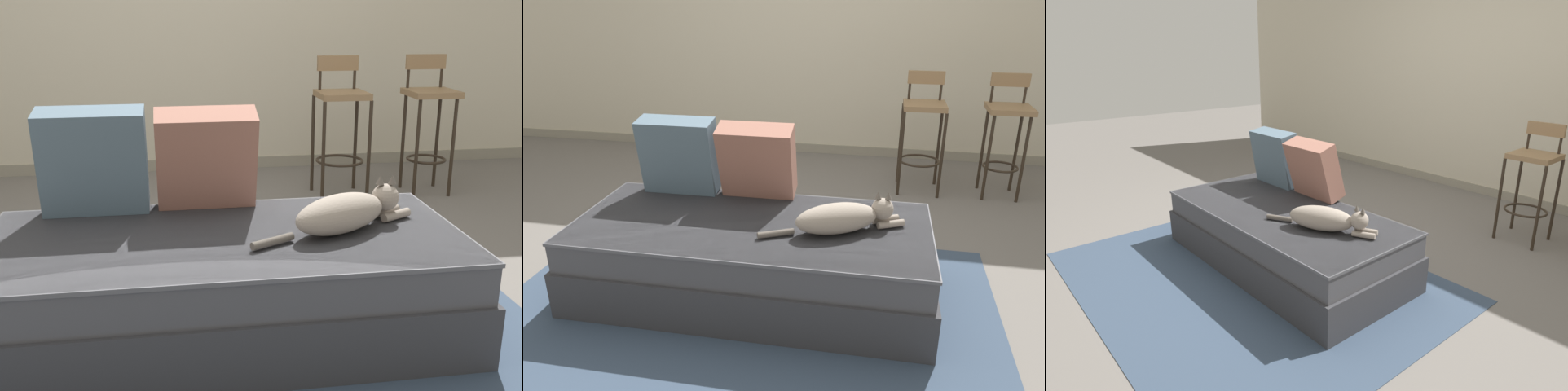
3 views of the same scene
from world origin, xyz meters
TOP-DOWN VIEW (x-y plane):
  - ground_plane at (0.00, 0.00)m, footprint 16.00×16.00m
  - wall_back_panel at (0.00, 2.25)m, footprint 8.00×0.10m
  - wall_baseboard_trim at (0.00, 2.20)m, footprint 8.00×0.02m
  - area_rug at (0.00, -0.70)m, footprint 2.55×1.97m
  - couch at (0.00, -0.40)m, footprint 1.85×0.88m
  - throw_pillow_corner at (-0.51, -0.07)m, footprint 0.43×0.22m
  - throw_pillow_middle at (-0.05, -0.07)m, footprint 0.42×0.27m
  - cat at (0.47, -0.42)m, footprint 0.70×0.37m
  - bar_stool_near_window at (0.93, 1.36)m, footprint 0.33×0.33m
  - bar_stool_by_doorway at (1.56, 1.36)m, footprint 0.32×0.32m

SIDE VIEW (x-z plane):
  - ground_plane at x=0.00m, z-range 0.00..0.00m
  - area_rug at x=0.00m, z-range 0.00..0.01m
  - wall_baseboard_trim at x=0.00m, z-range 0.00..0.09m
  - couch at x=0.00m, z-range 0.00..0.42m
  - cat at x=0.47m, z-range 0.40..0.58m
  - bar_stool_near_window at x=0.93m, z-range 0.08..1.02m
  - bar_stool_by_doorway at x=1.56m, z-range 0.10..1.04m
  - throw_pillow_middle at x=-0.05m, z-range 0.42..0.86m
  - throw_pillow_corner at x=-0.51m, z-range 0.42..0.87m
  - wall_back_panel at x=0.00m, z-range 0.00..2.60m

